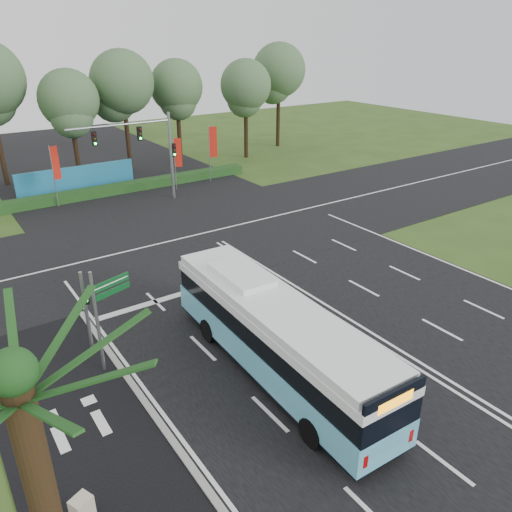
# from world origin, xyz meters

# --- Properties ---
(ground) EXTENTS (120.00, 120.00, 0.00)m
(ground) POSITION_xyz_m (0.00, 0.00, 0.00)
(ground) COLOR #2E4C19
(ground) RESTS_ON ground
(road_main) EXTENTS (20.00, 120.00, 0.04)m
(road_main) POSITION_xyz_m (0.00, 0.00, 0.02)
(road_main) COLOR black
(road_main) RESTS_ON ground
(road_cross) EXTENTS (120.00, 14.00, 0.05)m
(road_cross) POSITION_xyz_m (0.00, 12.00, 0.03)
(road_cross) COLOR black
(road_cross) RESTS_ON ground
(bike_path) EXTENTS (5.00, 18.00, 0.06)m
(bike_path) POSITION_xyz_m (-12.50, -3.00, 0.03)
(bike_path) COLOR black
(bike_path) RESTS_ON ground
(kerb_strip) EXTENTS (0.25, 18.00, 0.12)m
(kerb_strip) POSITION_xyz_m (-10.10, -3.00, 0.06)
(kerb_strip) COLOR gray
(kerb_strip) RESTS_ON ground
(city_bus) EXTENTS (2.99, 12.38, 3.53)m
(city_bus) POSITION_xyz_m (-4.98, -3.12, 1.78)
(city_bus) COLOR #5CB7D7
(city_bus) RESTS_ON ground
(pedestrian_signal) EXTENTS (0.35, 0.43, 3.78)m
(pedestrian_signal) POSITION_xyz_m (-10.61, 2.66, 2.06)
(pedestrian_signal) COLOR gray
(pedestrian_signal) RESTS_ON ground
(street_sign) EXTENTS (1.69, 0.59, 4.49)m
(street_sign) POSITION_xyz_m (-10.32, 1.06, 2.79)
(street_sign) COLOR gray
(street_sign) RESTS_ON ground
(utility_cabinet) EXTENTS (0.69, 0.64, 0.92)m
(utility_cabinet) POSITION_xyz_m (-13.48, -5.55, 0.46)
(utility_cabinet) COLOR beige
(utility_cabinet) RESTS_ON ground
(banner_flag_left) EXTENTS (0.67, 0.32, 4.85)m
(banner_flag_left) POSITION_xyz_m (-6.32, 23.77, 3.15)
(banner_flag_left) COLOR gray
(banner_flag_left) RESTS_ON ground
(banner_flag_mid) EXTENTS (0.65, 0.26, 4.59)m
(banner_flag_mid) POSITION_xyz_m (3.48, 22.50, 2.99)
(banner_flag_mid) COLOR gray
(banner_flag_mid) RESTS_ON ground
(banner_flag_right) EXTENTS (0.72, 0.30, 5.13)m
(banner_flag_right) POSITION_xyz_m (7.28, 23.07, 3.32)
(banner_flag_right) COLOR gray
(banner_flag_right) RESTS_ON ground
(palm_tree) EXTENTS (3.20, 3.20, 7.65)m
(palm_tree) POSITION_xyz_m (-14.50, -8.00, 6.44)
(palm_tree) COLOR #382614
(palm_tree) RESTS_ON ground
(traffic_light_gantry) EXTENTS (8.41, 0.28, 7.00)m
(traffic_light_gantry) POSITION_xyz_m (0.21, 20.50, 4.66)
(traffic_light_gantry) COLOR gray
(traffic_light_gantry) RESTS_ON ground
(hedge) EXTENTS (22.00, 1.20, 0.80)m
(hedge) POSITION_xyz_m (0.00, 24.50, 0.40)
(hedge) COLOR #153914
(hedge) RESTS_ON ground
(blue_hoarding) EXTENTS (10.00, 0.30, 2.20)m
(blue_hoarding) POSITION_xyz_m (-4.00, 27.00, 1.10)
(blue_hoarding) COLOR #1C6E98
(blue_hoarding) RESTS_ON ground
(eucalyptus_row) EXTENTS (49.08, 9.72, 12.60)m
(eucalyptus_row) POSITION_xyz_m (-1.92, 31.12, 8.54)
(eucalyptus_row) COLOR black
(eucalyptus_row) RESTS_ON ground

